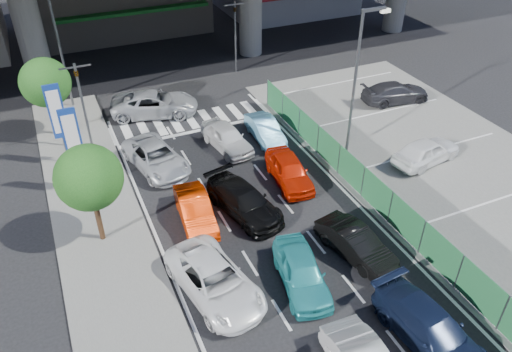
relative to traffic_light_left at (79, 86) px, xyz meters
name	(u,v)px	position (x,y,z in m)	size (l,w,h in m)	color
ground	(284,252)	(6.20, -12.00, -3.94)	(120.00, 120.00, 0.00)	black
parking_lot	(450,170)	(17.20, -10.00, -3.91)	(12.00, 28.00, 0.06)	#5D5D5B
sidewalk_left	(103,239)	(-0.80, -8.00, -3.88)	(4.00, 30.00, 0.12)	#5D5D5B
fence_run	(375,193)	(11.50, -11.00, -3.04)	(0.16, 22.00, 1.80)	#216237
traffic_light_left	(79,86)	(0.00, 0.00, 0.00)	(1.60, 1.24, 5.20)	#595B60
traffic_light_right	(235,19)	(11.70, 7.00, 0.00)	(1.60, 1.24, 5.20)	#595B60
street_lamp_right	(359,72)	(13.37, -6.00, 0.83)	(1.65, 0.22, 8.00)	#595B60
street_lamp_left	(60,35)	(-0.13, 6.00, 0.83)	(1.65, 0.22, 8.00)	#595B60
signboard_near	(73,140)	(-1.00, -4.01, -0.87)	(0.80, 0.14, 4.70)	#595B60
signboard_far	(57,114)	(-1.40, -1.01, -0.87)	(0.80, 0.14, 4.70)	#595B60
tree_near	(89,178)	(-0.80, -8.00, -0.55)	(2.80, 2.80, 4.80)	#382314
tree_far	(45,83)	(-1.60, 2.50, -0.55)	(2.80, 2.80, 4.80)	#382314
minivan_navy_back	(431,329)	(8.83, -18.18, -3.25)	(1.93, 4.76, 1.38)	#111A33
sedan_white_mid_left	(215,280)	(2.71, -12.94, -3.25)	(2.29, 4.97, 1.38)	white
taxi_teal_mid	(302,272)	(6.01, -13.92, -3.25)	(1.63, 4.05, 1.38)	teal
hatch_black_mid_right	(356,244)	(8.91, -13.35, -3.29)	(1.36, 3.91, 1.29)	black
taxi_orange_left	(195,210)	(3.39, -8.45, -3.29)	(1.36, 3.91, 1.29)	red
sedan_black_mid	(244,201)	(5.71, -8.75, -3.26)	(1.88, 4.63, 1.34)	black
taxi_orange_right	(289,170)	(8.81, -7.36, -3.25)	(1.63, 4.05, 1.38)	red
wagon_silver_front_left	(156,157)	(2.90, -3.33, -3.27)	(2.21, 4.78, 1.33)	#B6B9BE
sedan_white_front_mid	(227,137)	(7.10, -2.95, -3.25)	(1.63, 4.05, 1.38)	silver
kei_truck_front_right	(265,130)	(9.49, -2.95, -3.32)	(1.31, 3.77, 1.24)	#5EA4CB
crossing_wagon_silver	(155,104)	(4.39, 2.74, -3.18)	(2.50, 5.41, 1.50)	#ADB0B5
parked_sedan_white	(427,151)	(16.41, -8.81, -3.17)	(1.66, 4.13, 1.41)	white
parked_sedan_dgrey	(395,92)	(19.42, -2.08, -3.21)	(1.85, 4.56, 1.32)	#2D2C32
traffic_cone	(333,153)	(11.99, -6.49, -3.50)	(0.39, 0.39, 0.76)	#D6410B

